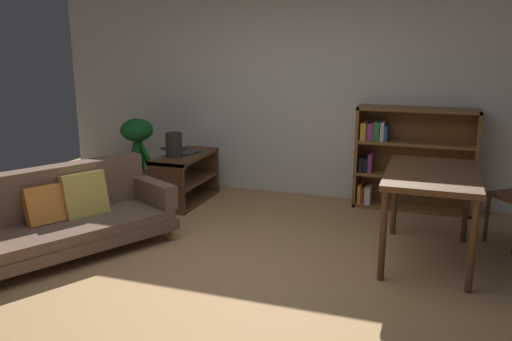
% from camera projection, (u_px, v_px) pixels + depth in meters
% --- Properties ---
extents(ground_plane, '(8.16, 8.16, 0.00)m').
position_uv_depth(ground_plane, '(226.00, 281.00, 4.24)').
color(ground_plane, tan).
extents(back_wall_panel, '(6.80, 0.10, 2.70)m').
position_uv_depth(back_wall_panel, '(308.00, 87.00, 6.40)').
color(back_wall_panel, silver).
rests_on(back_wall_panel, ground_plane).
extents(fabric_couch, '(1.53, 1.95, 0.77)m').
position_uv_depth(fabric_couch, '(68.00, 214.00, 4.80)').
color(fabric_couch, brown).
rests_on(fabric_couch, ground_plane).
extents(media_console, '(0.44, 1.00, 0.59)m').
position_uv_depth(media_console, '(186.00, 178.00, 6.30)').
color(media_console, '#56351E').
rests_on(media_console, ground_plane).
extents(open_laptop, '(0.45, 0.36, 0.06)m').
position_uv_depth(open_laptop, '(182.00, 151.00, 6.32)').
color(open_laptop, '#333338').
rests_on(open_laptop, media_console).
extents(desk_speaker, '(0.19, 0.19, 0.28)m').
position_uv_depth(desk_speaker, '(174.00, 145.00, 6.06)').
color(desk_speaker, '#2D2823').
rests_on(desk_speaker, media_console).
extents(potted_floor_plant, '(0.50, 0.46, 0.94)m').
position_uv_depth(potted_floor_plant, '(138.00, 150.00, 6.73)').
color(potted_floor_plant, brown).
rests_on(potted_floor_plant, ground_plane).
extents(dining_table, '(0.77, 1.21, 0.81)m').
position_uv_depth(dining_table, '(431.00, 182.00, 4.51)').
color(dining_table, '#56351E').
rests_on(dining_table, ground_plane).
extents(bookshelf, '(1.32, 0.34, 1.18)m').
position_uv_depth(bookshelf, '(408.00, 158.00, 6.01)').
color(bookshelf, brown).
rests_on(bookshelf, ground_plane).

